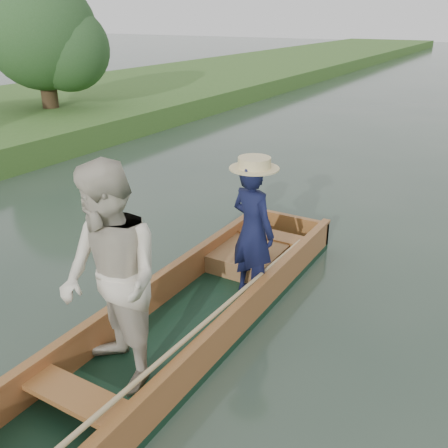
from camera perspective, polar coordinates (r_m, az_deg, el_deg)
The scene contains 2 objects.
ground at distance 5.35m, azimuth -3.35°, elevation -11.61°, with size 120.00×120.00×0.00m, color #283D30.
punt at distance 4.73m, azimuth -5.93°, elevation -6.55°, with size 1.22×5.00×2.04m.
Camera 1 is at (2.50, -3.62, 3.03)m, focal length 40.00 mm.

